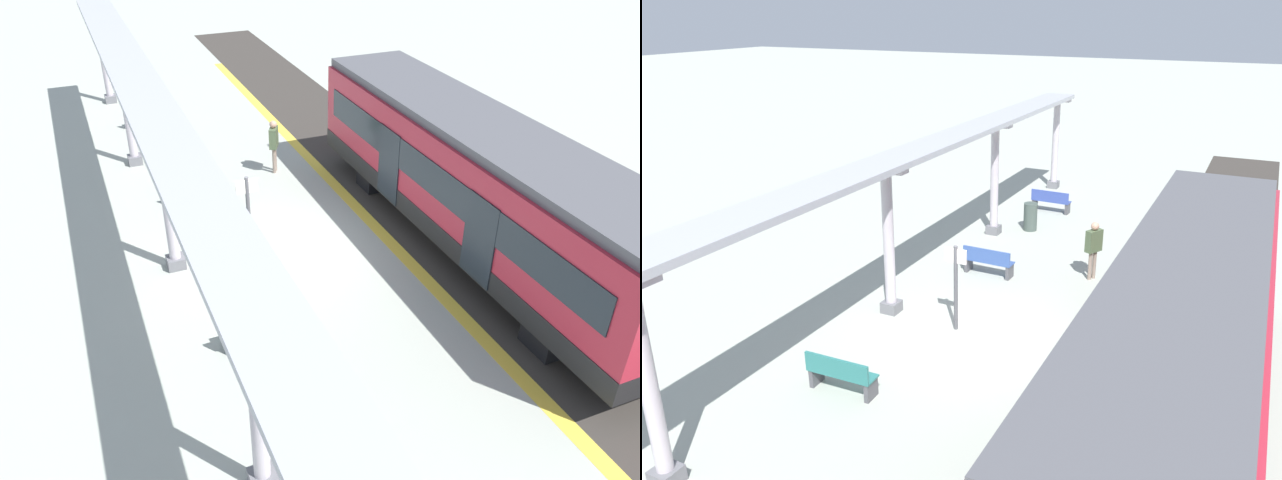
% 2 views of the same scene
% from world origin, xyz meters
% --- Properties ---
extents(ground_plane, '(176.00, 176.00, 0.00)m').
position_xyz_m(ground_plane, '(0.00, 0.00, 0.00)').
color(ground_plane, '#A7ADA0').
extents(tactile_edge_strip, '(0.36, 34.83, 0.01)m').
position_xyz_m(tactile_edge_strip, '(-2.91, 0.00, 0.00)').
color(tactile_edge_strip, yellow).
rests_on(tactile_edge_strip, ground).
extents(trackbed, '(3.20, 46.83, 0.01)m').
position_xyz_m(trackbed, '(-4.69, 0.00, 0.00)').
color(trackbed, '#38332D').
rests_on(trackbed, ground).
extents(train_near_carriage, '(2.65, 12.77, 3.48)m').
position_xyz_m(train_near_carriage, '(-4.69, 1.70, 1.83)').
color(train_near_carriage, '#AF2234').
rests_on(train_near_carriage, ground).
extents(canopy_pillar_nearest, '(1.10, 0.44, 3.88)m').
position_xyz_m(canopy_pillar_nearest, '(2.64, -13.61, 1.96)').
color(canopy_pillar_nearest, slate).
rests_on(canopy_pillar_nearest, ground).
extents(canopy_pillar_second, '(1.10, 0.44, 3.88)m').
position_xyz_m(canopy_pillar_second, '(2.64, -6.97, 1.96)').
color(canopy_pillar_second, slate).
rests_on(canopy_pillar_second, ground).
extents(canopy_pillar_third, '(1.10, 0.44, 3.88)m').
position_xyz_m(canopy_pillar_third, '(2.64, -0.23, 1.96)').
color(canopy_pillar_third, slate).
rests_on(canopy_pillar_third, ground).
extents(canopy_pillar_fourth, '(1.10, 0.44, 3.88)m').
position_xyz_m(canopy_pillar_fourth, '(2.64, 6.80, 1.96)').
color(canopy_pillar_fourth, slate).
rests_on(canopy_pillar_fourth, ground).
extents(canopy_beam, '(1.20, 28.11, 0.16)m').
position_xyz_m(canopy_beam, '(2.64, 0.05, 3.96)').
color(canopy_beam, '#A8AAB2').
rests_on(canopy_beam, canopy_pillar_nearest).
extents(bench_near_end, '(1.51, 0.47, 0.86)m').
position_xyz_m(bench_near_end, '(1.35, -3.53, 0.44)').
color(bench_near_end, '#36539A').
rests_on(bench_near_end, ground).
extents(bench_mid_platform, '(1.51, 0.49, 0.86)m').
position_xyz_m(bench_mid_platform, '(1.65, -10.22, 0.44)').
color(bench_mid_platform, '#364A9E').
rests_on(bench_mid_platform, ground).
extents(bench_extra_slot, '(1.51, 0.49, 0.86)m').
position_xyz_m(bench_extra_slot, '(1.61, 3.35, 0.44)').
color(bench_extra_slot, '#2A716E').
rests_on(bench_extra_slot, ground).
extents(trash_bin, '(0.48, 0.48, 0.99)m').
position_xyz_m(trash_bin, '(1.62, -7.88, 0.50)').
color(trash_bin, '#424F49').
rests_on(trash_bin, ground).
extents(platform_info_sign, '(0.56, 0.10, 2.20)m').
position_xyz_m(platform_info_sign, '(0.71, -0.13, 1.33)').
color(platform_info_sign, '#4C4C51').
rests_on(platform_info_sign, ground).
extents(passenger_waiting_near_edge, '(0.44, 0.55, 1.75)m').
position_xyz_m(passenger_waiting_near_edge, '(-1.49, -4.62, 1.09)').
color(passenger_waiting_near_edge, gray).
rests_on(passenger_waiting_near_edge, ground).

